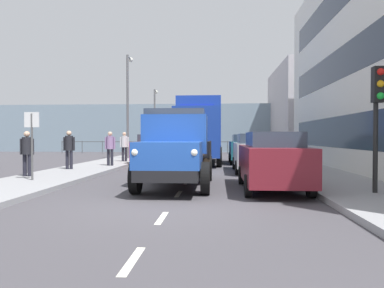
% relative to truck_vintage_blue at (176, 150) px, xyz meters
% --- Properties ---
extents(ground_plane, '(80.00, 80.00, 0.00)m').
position_rel_truck_vintage_blue_xyz_m(ground_plane, '(-0.22, -6.18, -1.18)').
color(ground_plane, '#423F44').
extents(sidewalk_left, '(2.78, 35.10, 0.15)m').
position_rel_truck_vintage_blue_xyz_m(sidewalk_left, '(-5.25, -6.18, -1.10)').
color(sidewalk_left, gray).
rests_on(sidewalk_left, ground_plane).
extents(sidewalk_right, '(2.78, 35.10, 0.15)m').
position_rel_truck_vintage_blue_xyz_m(sidewalk_right, '(4.81, -6.18, -1.10)').
color(sidewalk_right, gray).
rests_on(sidewalk_right, ground_plane).
extents(road_centreline_markings, '(0.12, 30.02, 0.01)m').
position_rel_truck_vintage_blue_xyz_m(road_centreline_markings, '(-0.22, -5.07, -1.17)').
color(road_centreline_markings, silver).
rests_on(road_centreline_markings, ground_plane).
extents(building_far_block, '(7.09, 11.44, 7.84)m').
position_rel_truck_vintage_blue_xyz_m(building_far_block, '(-10.18, -22.71, 2.74)').
color(building_far_block, '#B7B2B7').
rests_on(building_far_block, ground_plane).
extents(sea_horizon, '(80.00, 0.80, 5.00)m').
position_rel_truck_vintage_blue_xyz_m(sea_horizon, '(-0.22, -26.73, 1.32)').
color(sea_horizon, gray).
rests_on(sea_horizon, ground_plane).
extents(seawall_railing, '(28.08, 0.08, 1.20)m').
position_rel_truck_vintage_blue_xyz_m(seawall_railing, '(-0.22, -23.13, -0.26)').
color(seawall_railing, '#4C5156').
rests_on(seawall_railing, ground_plane).
extents(truck_vintage_blue, '(2.17, 5.64, 2.43)m').
position_rel_truck_vintage_blue_xyz_m(truck_vintage_blue, '(0.00, 0.00, 0.00)').
color(truck_vintage_blue, black).
rests_on(truck_vintage_blue, ground_plane).
extents(lorry_cargo_blue, '(2.58, 8.20, 3.87)m').
position_rel_truck_vintage_blue_xyz_m(lorry_cargo_blue, '(-0.22, -10.69, 0.90)').
color(lorry_cargo_blue, '#193899').
rests_on(lorry_cargo_blue, ground_plane).
extents(car_maroon_kerbside_near, '(1.80, 4.36, 1.72)m').
position_rel_truck_vintage_blue_xyz_m(car_maroon_kerbside_near, '(-2.91, 0.32, -0.28)').
color(car_maroon_kerbside_near, maroon).
rests_on(car_maroon_kerbside_near, ground_plane).
extents(car_silver_kerbside_1, '(1.77, 4.18, 1.72)m').
position_rel_truck_vintage_blue_xyz_m(car_silver_kerbside_1, '(-2.91, -5.27, -0.28)').
color(car_silver_kerbside_1, '#B7BABF').
rests_on(car_silver_kerbside_1, ground_plane).
extents(car_teal_kerbside_2, '(1.85, 3.93, 1.72)m').
position_rel_truck_vintage_blue_xyz_m(car_teal_kerbside_2, '(-2.91, -10.61, -0.28)').
color(car_teal_kerbside_2, '#1E6670').
rests_on(car_teal_kerbside_2, ground_plane).
extents(car_red_oppositeside_0, '(1.90, 4.54, 1.72)m').
position_rel_truck_vintage_blue_xyz_m(car_red_oppositeside_0, '(2.47, -10.01, -0.28)').
color(car_red_oppositeside_0, '#B21E1E').
rests_on(car_red_oppositeside_0, ground_plane).
extents(car_grey_oppositeside_1, '(1.91, 4.51, 1.72)m').
position_rel_truck_vintage_blue_xyz_m(car_grey_oppositeside_1, '(2.47, -16.93, -0.28)').
color(car_grey_oppositeside_1, slate).
rests_on(car_grey_oppositeside_1, ground_plane).
extents(pedestrian_near_railing, '(0.53, 0.34, 1.64)m').
position_rel_truck_vintage_blue_xyz_m(pedestrian_near_railing, '(5.62, -1.54, -0.07)').
color(pedestrian_near_railing, black).
rests_on(pedestrian_near_railing, sidewalk_right).
extents(pedestrian_in_dark_coat, '(0.53, 0.34, 1.71)m').
position_rel_truck_vintage_blue_xyz_m(pedestrian_in_dark_coat, '(5.30, -4.54, -0.02)').
color(pedestrian_in_dark_coat, black).
rests_on(pedestrian_in_dark_coat, sidewalk_right).
extents(pedestrian_with_bag, '(0.53, 0.34, 1.70)m').
position_rel_truck_vintage_blue_xyz_m(pedestrian_with_bag, '(4.06, -6.62, -0.03)').
color(pedestrian_with_bag, black).
rests_on(pedestrian_with_bag, sidewalk_right).
extents(pedestrian_strolling, '(0.53, 0.34, 1.72)m').
position_rel_truck_vintage_blue_xyz_m(pedestrian_strolling, '(4.16, -9.78, -0.02)').
color(pedestrian_strolling, black).
rests_on(pedestrian_strolling, sidewalk_right).
extents(traffic_light_near, '(0.28, 0.41, 3.20)m').
position_rel_truck_vintage_blue_xyz_m(traffic_light_near, '(-5.33, 1.70, 1.29)').
color(traffic_light_near, black).
rests_on(traffic_light_near, sidewalk_left).
extents(lamp_post_promenade, '(0.32, 1.14, 6.93)m').
position_rel_truck_vintage_blue_xyz_m(lamp_post_promenade, '(4.73, -13.03, 3.06)').
color(lamp_post_promenade, '#59595B').
rests_on(lamp_post_promenade, sidewalk_right).
extents(lamp_post_far, '(0.32, 1.14, 5.91)m').
position_rel_truck_vintage_blue_xyz_m(lamp_post_far, '(4.62, -22.90, 2.53)').
color(lamp_post_far, '#59595B').
rests_on(lamp_post_far, sidewalk_right).
extents(street_sign, '(0.50, 0.07, 2.25)m').
position_rel_truck_vintage_blue_xyz_m(street_sign, '(4.83, -0.41, 0.50)').
color(street_sign, '#4C4C4C').
rests_on(street_sign, sidewalk_right).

